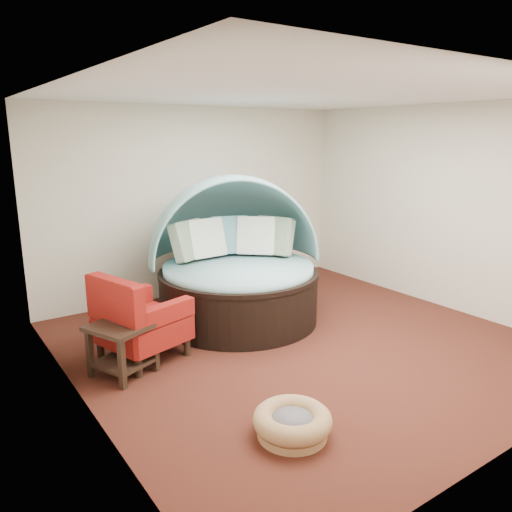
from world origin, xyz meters
TOP-DOWN VIEW (x-y plane):
  - floor at (0.00, 0.00)m, footprint 5.00×5.00m
  - wall_back at (0.00, 2.50)m, footprint 5.00×0.00m
  - wall_left at (-2.50, 0.00)m, footprint 0.00×5.00m
  - wall_right at (2.50, 0.00)m, footprint 0.00×5.00m
  - ceiling at (0.00, 0.00)m, footprint 5.00×5.00m
  - canopy_daybed at (-0.16, 1.17)m, footprint 2.68×2.64m
  - pet_basket at (-1.27, -1.40)m, footprint 0.83×0.83m
  - red_armchair at (-1.73, 0.67)m, footprint 1.02×1.02m
  - side_table at (-2.00, 0.43)m, footprint 0.74×0.74m

SIDE VIEW (x-z plane):
  - floor at x=0.00m, z-range 0.00..0.00m
  - pet_basket at x=-1.27m, z-range 0.00..0.23m
  - side_table at x=-2.00m, z-range 0.08..0.62m
  - red_armchair at x=-1.73m, z-range -0.04..0.93m
  - canopy_daybed at x=-0.16m, z-range -0.07..1.82m
  - wall_back at x=0.00m, z-range -1.10..3.90m
  - wall_left at x=-2.50m, z-range -1.10..3.90m
  - wall_right at x=2.50m, z-range -1.10..3.90m
  - ceiling at x=0.00m, z-range 2.80..2.80m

